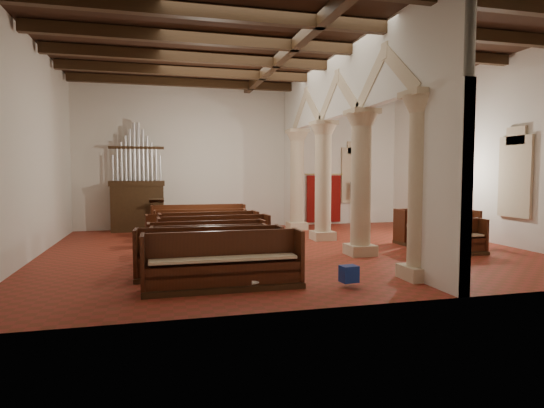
{
  "coord_description": "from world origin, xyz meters",
  "views": [
    {
      "loc": [
        -3.73,
        -13.21,
        2.34
      ],
      "look_at": [
        -0.27,
        0.5,
        1.35
      ],
      "focal_mm": 30.0,
      "sensor_mm": 36.0,
      "label": 1
    }
  ],
  "objects_px": {
    "processional_banner": "(355,208)",
    "pipe_organ": "(138,197)",
    "aisle_pew_0": "(455,242)",
    "lectern": "(157,218)",
    "nave_pew_0": "(224,270)"
  },
  "relations": [
    {
      "from": "processional_banner",
      "to": "aisle_pew_0",
      "type": "bearing_deg",
      "value": -68.36
    },
    {
      "from": "processional_banner",
      "to": "aisle_pew_0",
      "type": "distance_m",
      "value": 7.56
    },
    {
      "from": "pipe_organ",
      "to": "aisle_pew_0",
      "type": "distance_m",
      "value": 11.77
    },
    {
      "from": "processional_banner",
      "to": "nave_pew_0",
      "type": "xyz_separation_m",
      "value": [
        -7.31,
        -9.78,
        -0.37
      ]
    },
    {
      "from": "lectern",
      "to": "nave_pew_0",
      "type": "bearing_deg",
      "value": -81.54
    },
    {
      "from": "lectern",
      "to": "aisle_pew_0",
      "type": "bearing_deg",
      "value": -39.35
    },
    {
      "from": "lectern",
      "to": "aisle_pew_0",
      "type": "xyz_separation_m",
      "value": [
        8.24,
        -6.82,
        -0.22
      ]
    },
    {
      "from": "lectern",
      "to": "processional_banner",
      "type": "relative_size",
      "value": 0.66
    },
    {
      "from": "processional_banner",
      "to": "aisle_pew_0",
      "type": "xyz_separation_m",
      "value": [
        -0.38,
        -7.54,
        -0.41
      ]
    },
    {
      "from": "lectern",
      "to": "aisle_pew_0",
      "type": "relative_size",
      "value": 0.75
    },
    {
      "from": "nave_pew_0",
      "to": "aisle_pew_0",
      "type": "relative_size",
      "value": 1.76
    },
    {
      "from": "pipe_organ",
      "to": "nave_pew_0",
      "type": "relative_size",
      "value": 1.38
    },
    {
      "from": "lectern",
      "to": "nave_pew_0",
      "type": "xyz_separation_m",
      "value": [
        1.3,
        -9.06,
        -0.18
      ]
    },
    {
      "from": "processional_banner",
      "to": "pipe_organ",
      "type": "bearing_deg",
      "value": -155.54
    },
    {
      "from": "pipe_organ",
      "to": "lectern",
      "type": "bearing_deg",
      "value": -44.58
    }
  ]
}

